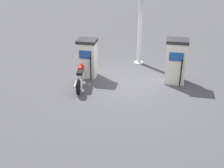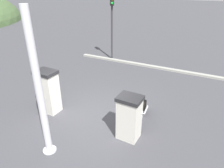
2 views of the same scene
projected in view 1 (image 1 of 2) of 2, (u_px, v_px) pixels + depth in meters
ground_plane at (129, 84)px, 11.46m from camera, size 120.00×120.00×0.00m
fuel_pump_near at (88, 58)px, 11.77m from camera, size 0.67×0.75×1.53m
fuel_pump_far at (176, 61)px, 11.23m from camera, size 0.66×0.81×1.72m
motorcycle_near_pump at (81, 74)px, 11.25m from camera, size 2.04×0.56×0.92m
canopy_support_pole at (141, 17)px, 12.42m from camera, size 0.40×0.40×4.21m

